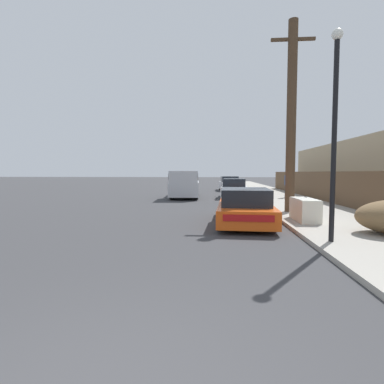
{
  "coord_description": "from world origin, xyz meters",
  "views": [
    {
      "loc": [
        0.84,
        -1.94,
        1.8
      ],
      "look_at": [
        -0.32,
        13.12,
        0.81
      ],
      "focal_mm": 28.0,
      "sensor_mm": 36.0,
      "label": 1
    }
  ],
  "objects_px": {
    "utility_pole": "(291,116)",
    "street_lamp": "(335,121)",
    "car_parked_mid": "(234,189)",
    "car_parked_far": "(229,184)",
    "pickup_truck": "(185,185)",
    "discarded_fridge": "(305,210)",
    "pedestrian": "(287,184)",
    "parked_sports_car_red": "(245,207)"
  },
  "relations": [
    {
      "from": "pedestrian",
      "to": "discarded_fridge",
      "type": "bearing_deg",
      "value": -99.76
    },
    {
      "from": "car_parked_mid",
      "to": "discarded_fridge",
      "type": "bearing_deg",
      "value": -76.64
    },
    {
      "from": "car_parked_mid",
      "to": "street_lamp",
      "type": "xyz_separation_m",
      "value": [
        1.47,
        -13.98,
        2.39
      ]
    },
    {
      "from": "car_parked_mid",
      "to": "utility_pole",
      "type": "height_order",
      "value": "utility_pole"
    },
    {
      "from": "car_parked_far",
      "to": "pedestrian",
      "type": "xyz_separation_m",
      "value": [
        3.4,
        -9.35,
        0.36
      ]
    },
    {
      "from": "parked_sports_car_red",
      "to": "street_lamp",
      "type": "distance_m",
      "value": 4.38
    },
    {
      "from": "pickup_truck",
      "to": "street_lamp",
      "type": "height_order",
      "value": "street_lamp"
    },
    {
      "from": "car_parked_mid",
      "to": "parked_sports_car_red",
      "type": "bearing_deg",
      "value": -87.55
    },
    {
      "from": "utility_pole",
      "to": "car_parked_far",
      "type": "bearing_deg",
      "value": 96.17
    },
    {
      "from": "car_parked_mid",
      "to": "pickup_truck",
      "type": "bearing_deg",
      "value": -168.53
    },
    {
      "from": "utility_pole",
      "to": "street_lamp",
      "type": "bearing_deg",
      "value": -93.68
    },
    {
      "from": "car_parked_mid",
      "to": "pickup_truck",
      "type": "xyz_separation_m",
      "value": [
        -3.49,
        -0.45,
        0.31
      ]
    },
    {
      "from": "discarded_fridge",
      "to": "utility_pole",
      "type": "height_order",
      "value": "utility_pole"
    },
    {
      "from": "car_parked_far",
      "to": "pedestrian",
      "type": "relative_size",
      "value": 2.5
    },
    {
      "from": "pedestrian",
      "to": "car_parked_mid",
      "type": "bearing_deg",
      "value": 162.52
    },
    {
      "from": "street_lamp",
      "to": "car_parked_mid",
      "type": "bearing_deg",
      "value": 95.99
    },
    {
      "from": "car_parked_far",
      "to": "street_lamp",
      "type": "xyz_separation_m",
      "value": [
        1.44,
        -22.25,
        2.36
      ]
    },
    {
      "from": "discarded_fridge",
      "to": "car_parked_far",
      "type": "xyz_separation_m",
      "value": [
        -1.73,
        19.05,
        0.15
      ]
    },
    {
      "from": "discarded_fridge",
      "to": "pickup_truck",
      "type": "height_order",
      "value": "pickup_truck"
    },
    {
      "from": "street_lamp",
      "to": "pedestrian",
      "type": "xyz_separation_m",
      "value": [
        1.96,
        12.9,
        -2.0
      ]
    },
    {
      "from": "car_parked_far",
      "to": "pickup_truck",
      "type": "bearing_deg",
      "value": -114.95
    },
    {
      "from": "car_parked_mid",
      "to": "pedestrian",
      "type": "height_order",
      "value": "pedestrian"
    },
    {
      "from": "pickup_truck",
      "to": "car_parked_far",
      "type": "bearing_deg",
      "value": -115.24
    },
    {
      "from": "discarded_fridge",
      "to": "pickup_truck",
      "type": "bearing_deg",
      "value": 116.97
    },
    {
      "from": "pickup_truck",
      "to": "pedestrian",
      "type": "relative_size",
      "value": 3.4
    },
    {
      "from": "parked_sports_car_red",
      "to": "car_parked_mid",
      "type": "distance_m",
      "value": 10.82
    },
    {
      "from": "utility_pole",
      "to": "car_parked_mid",
      "type": "bearing_deg",
      "value": 102.31
    },
    {
      "from": "car_parked_far",
      "to": "pickup_truck",
      "type": "xyz_separation_m",
      "value": [
        -3.52,
        -8.72,
        0.28
      ]
    },
    {
      "from": "parked_sports_car_red",
      "to": "pickup_truck",
      "type": "xyz_separation_m",
      "value": [
        -3.18,
        10.36,
        0.37
      ]
    },
    {
      "from": "car_parked_mid",
      "to": "car_parked_far",
      "type": "height_order",
      "value": "car_parked_far"
    },
    {
      "from": "parked_sports_car_red",
      "to": "pickup_truck",
      "type": "bearing_deg",
      "value": 110.04
    },
    {
      "from": "car_parked_mid",
      "to": "pedestrian",
      "type": "distance_m",
      "value": 3.61
    },
    {
      "from": "utility_pole",
      "to": "street_lamp",
      "type": "relative_size",
      "value": 1.59
    },
    {
      "from": "street_lamp",
      "to": "pickup_truck",
      "type": "bearing_deg",
      "value": 110.13
    },
    {
      "from": "car_parked_far",
      "to": "pickup_truck",
      "type": "distance_m",
      "value": 9.41
    },
    {
      "from": "car_parked_far",
      "to": "pickup_truck",
      "type": "height_order",
      "value": "pickup_truck"
    },
    {
      "from": "utility_pole",
      "to": "street_lamp",
      "type": "height_order",
      "value": "utility_pole"
    },
    {
      "from": "pickup_truck",
      "to": "utility_pole",
      "type": "xyz_separation_m",
      "value": [
        5.32,
        -7.92,
        3.24
      ]
    },
    {
      "from": "car_parked_mid",
      "to": "car_parked_far",
      "type": "bearing_deg",
      "value": 93.92
    },
    {
      "from": "car_parked_far",
      "to": "discarded_fridge",
      "type": "bearing_deg",
      "value": -87.79
    },
    {
      "from": "car_parked_far",
      "to": "street_lamp",
      "type": "distance_m",
      "value": 22.42
    },
    {
      "from": "discarded_fridge",
      "to": "car_parked_mid",
      "type": "height_order",
      "value": "car_parked_mid"
    }
  ]
}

